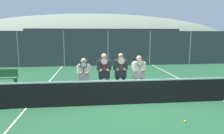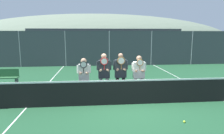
% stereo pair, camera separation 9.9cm
% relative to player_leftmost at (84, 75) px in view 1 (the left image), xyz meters
% --- Properties ---
extents(ground_plane, '(120.00, 120.00, 0.00)m').
position_rel_player_leftmost_xyz_m(ground_plane, '(1.71, -0.68, -1.00)').
color(ground_plane, '#1E4C2D').
extents(hill_distant, '(92.79, 51.55, 18.04)m').
position_rel_player_leftmost_xyz_m(hill_distant, '(1.71, 61.85, -1.00)').
color(hill_distant, slate).
rests_on(hill_distant, ground_plane).
extents(clubhouse_building, '(17.08, 5.50, 3.16)m').
position_rel_player_leftmost_xyz_m(clubhouse_building, '(1.85, 17.11, 0.60)').
color(clubhouse_building, beige).
rests_on(clubhouse_building, ground_plane).
extents(fence_back, '(21.30, 0.06, 2.84)m').
position_rel_player_leftmost_xyz_m(fence_back, '(1.71, 8.61, 0.42)').
color(fence_back, gray).
rests_on(fence_back, ground_plane).
extents(tennis_net, '(10.09, 0.09, 1.04)m').
position_rel_player_leftmost_xyz_m(tennis_net, '(1.71, -0.68, -0.51)').
color(tennis_net, gray).
rests_on(tennis_net, ground_plane).
extents(court_line_left_sideline, '(0.05, 16.00, 0.01)m').
position_rel_player_leftmost_xyz_m(court_line_left_sideline, '(-2.04, 2.32, -1.00)').
color(court_line_left_sideline, white).
rests_on(court_line_left_sideline, ground_plane).
extents(court_line_right_sideline, '(0.05, 16.00, 0.01)m').
position_rel_player_leftmost_xyz_m(court_line_right_sideline, '(5.46, 2.32, -1.00)').
color(court_line_right_sideline, white).
rests_on(court_line_right_sideline, ground_plane).
extents(player_leftmost, '(0.55, 0.34, 1.68)m').
position_rel_player_leftmost_xyz_m(player_leftmost, '(0.00, 0.00, 0.00)').
color(player_leftmost, '#232838').
rests_on(player_leftmost, ground_plane).
extents(player_center_left, '(0.58, 0.34, 1.86)m').
position_rel_player_leftmost_xyz_m(player_center_left, '(0.78, -0.06, 0.10)').
color(player_center_left, white).
rests_on(player_center_left, ground_plane).
extents(player_center_right, '(0.59, 0.34, 1.86)m').
position_rel_player_leftmost_xyz_m(player_center_right, '(1.45, -0.02, 0.09)').
color(player_center_right, black).
rests_on(player_center_right, ground_plane).
extents(player_rightmost, '(0.59, 0.34, 1.76)m').
position_rel_player_leftmost_xyz_m(player_rightmost, '(2.19, -0.02, 0.05)').
color(player_rightmost, '#232838').
rests_on(player_rightmost, ground_plane).
extents(car_far_left, '(4.09, 2.04, 1.81)m').
position_rel_player_leftmost_xyz_m(car_far_left, '(-3.99, 10.79, -0.08)').
color(car_far_left, navy).
rests_on(car_far_left, ground_plane).
extents(car_left_of_center, '(4.07, 2.09, 1.85)m').
position_rel_player_leftmost_xyz_m(car_left_of_center, '(0.79, 10.93, -0.06)').
color(car_left_of_center, slate).
rests_on(car_left_of_center, ground_plane).
extents(car_center, '(4.63, 2.07, 1.77)m').
position_rel_player_leftmost_xyz_m(car_center, '(5.85, 10.97, -0.10)').
color(car_center, '#285638').
rests_on(car_center, ground_plane).
extents(car_right_of_center, '(4.45, 2.02, 1.74)m').
position_rel_player_leftmost_xyz_m(car_right_of_center, '(11.10, 10.94, -0.11)').
color(car_right_of_center, '#285638').
rests_on(car_right_of_center, ground_plane).
extents(tennis_ball_on_court, '(0.07, 0.07, 0.07)m').
position_rel_player_leftmost_xyz_m(tennis_ball_on_court, '(3.04, -2.39, -0.97)').
color(tennis_ball_on_court, '#CCDB33').
rests_on(tennis_ball_on_court, ground_plane).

